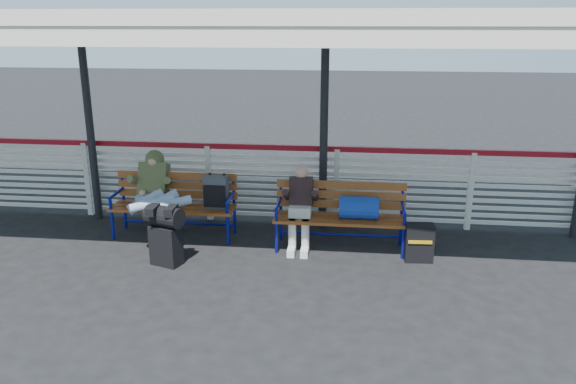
# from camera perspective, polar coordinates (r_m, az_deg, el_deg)

# --- Properties ---
(ground) EXTENTS (60.00, 60.00, 0.00)m
(ground) POSITION_cam_1_polar(r_m,az_deg,el_deg) (7.41, -11.49, -7.65)
(ground) COLOR black
(ground) RESTS_ON ground
(fence) EXTENTS (12.08, 0.08, 1.24)m
(fence) POSITION_cam_1_polar(r_m,az_deg,el_deg) (8.90, -8.05, 1.28)
(fence) COLOR silver
(fence) RESTS_ON ground
(canopy) EXTENTS (12.60, 3.60, 3.16)m
(canopy) POSITION_cam_1_polar(r_m,az_deg,el_deg) (7.57, -10.83, 16.67)
(canopy) COLOR silver
(canopy) RESTS_ON ground
(luggage_stack) EXTENTS (0.54, 0.41, 0.79)m
(luggage_stack) POSITION_cam_1_polar(r_m,az_deg,el_deg) (7.40, -12.37, -4.10)
(luggage_stack) COLOR black
(luggage_stack) RESTS_ON ground
(bench_left) EXTENTS (1.80, 0.56, 0.94)m
(bench_left) POSITION_cam_1_polar(r_m,az_deg,el_deg) (8.27, -10.11, -0.49)
(bench_left) COLOR #92511C
(bench_left) RESTS_ON ground
(bench_right) EXTENTS (1.80, 0.56, 0.92)m
(bench_right) POSITION_cam_1_polar(r_m,az_deg,el_deg) (7.72, 6.12, -1.72)
(bench_right) COLOR #92511C
(bench_right) RESTS_ON ground
(traveler_man) EXTENTS (0.94, 1.64, 0.77)m
(traveler_man) POSITION_cam_1_polar(r_m,az_deg,el_deg) (8.04, -13.27, -0.49)
(traveler_man) COLOR #9AB9D0
(traveler_man) RESTS_ON ground
(companion_person) EXTENTS (0.32, 0.66, 1.15)m
(companion_person) POSITION_cam_1_polar(r_m,az_deg,el_deg) (7.73, 1.25, -1.48)
(companion_person) COLOR beige
(companion_person) RESTS_ON ground
(suitcase_side) EXTENTS (0.38, 0.24, 0.51)m
(suitcase_side) POSITION_cam_1_polar(r_m,az_deg,el_deg) (7.60, 13.17, -5.03)
(suitcase_side) COLOR black
(suitcase_side) RESTS_ON ground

